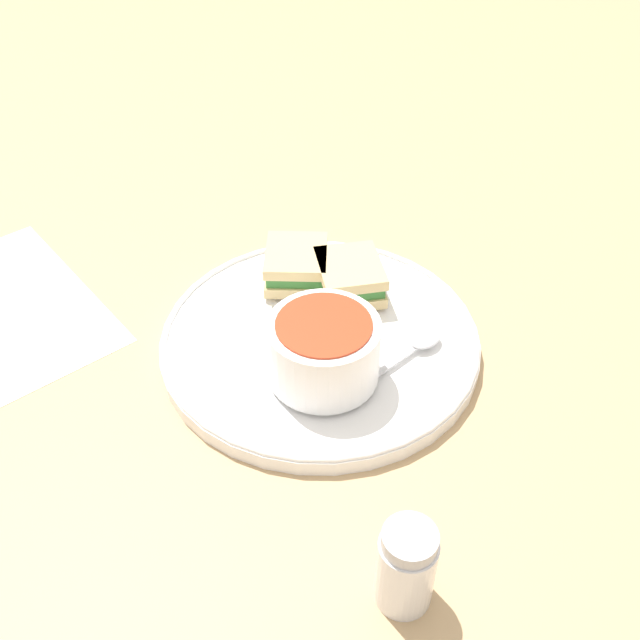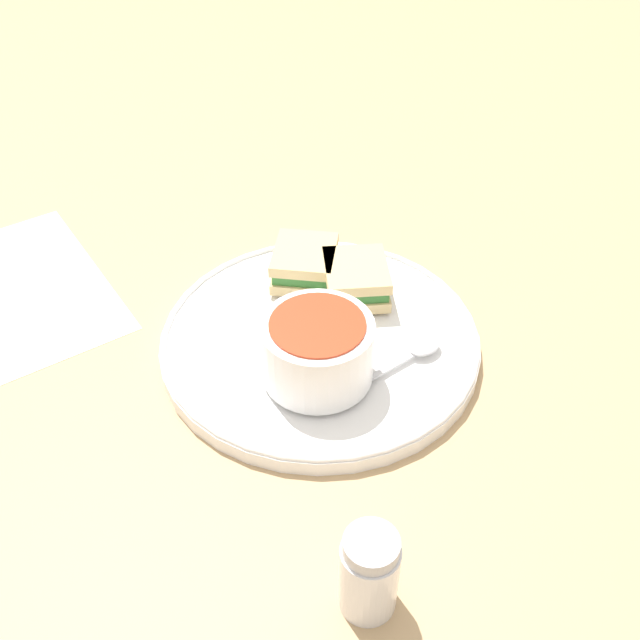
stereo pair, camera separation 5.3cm
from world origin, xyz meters
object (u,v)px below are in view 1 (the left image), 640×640
sandwich_half_near (350,277)px  sandwich_half_far (297,264)px  spoon (418,344)px  soup_bowl (324,349)px  salt_shaker (406,567)px

sandwich_half_near → sandwich_half_far: (0.05, -0.04, 0.00)m
spoon → sandwich_half_far: size_ratio=1.33×
soup_bowl → salt_shaker: soup_bowl is taller
sandwich_half_far → salt_shaker: (0.02, 0.36, 0.00)m
sandwich_half_far → salt_shaker: salt_shaker is taller
spoon → salt_shaker: salt_shaker is taller
soup_bowl → spoon: (-0.10, -0.01, -0.03)m
soup_bowl → sandwich_half_near: bearing=-118.7°
soup_bowl → sandwich_half_near: size_ratio=1.32×
spoon → sandwich_half_near: (0.04, -0.10, 0.01)m
spoon → sandwich_half_near: bearing=84.2°
soup_bowl → spoon: size_ratio=0.87×
sandwich_half_near → spoon: bearing=110.6°
sandwich_half_far → salt_shaker: bearing=87.6°
sandwich_half_near → sandwich_half_far: same height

